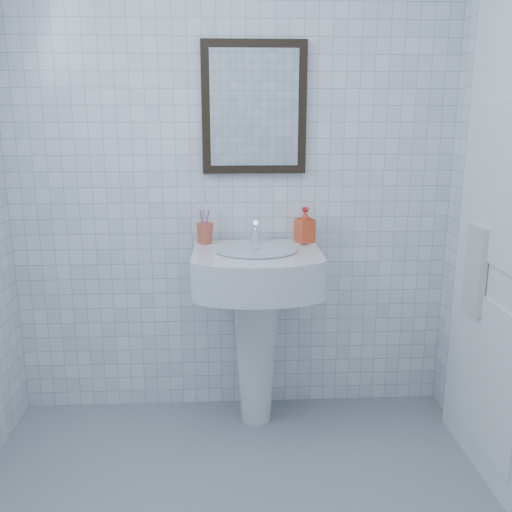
{
  "coord_description": "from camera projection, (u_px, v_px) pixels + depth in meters",
  "views": [
    {
      "loc": [
        -0.02,
        -1.62,
        1.53
      ],
      "look_at": [
        0.1,
        0.86,
        0.9
      ],
      "focal_mm": 40.0,
      "sensor_mm": 36.0,
      "label": 1
    }
  ],
  "objects": [
    {
      "name": "soap_dispenser",
      "position": [
        305.0,
        225.0,
        2.78
      ],
      "size": [
        0.1,
        0.11,
        0.17
      ],
      "primitive_type": "imported",
      "rotation": [
        0.0,
        0.0,
        0.43
      ],
      "color": "red",
      "rests_on": "washbasin"
    },
    {
      "name": "faucet",
      "position": [
        255.0,
        234.0,
        2.78
      ],
      "size": [
        0.05,
        0.11,
        0.12
      ],
      "color": "white",
      "rests_on": "washbasin"
    },
    {
      "name": "wall_mirror",
      "position": [
        254.0,
        108.0,
        2.72
      ],
      "size": [
        0.5,
        0.04,
        0.62
      ],
      "color": "black",
      "rests_on": "wall_back"
    },
    {
      "name": "washbasin",
      "position": [
        256.0,
        307.0,
        2.76
      ],
      "size": [
        0.59,
        0.44,
        0.92
      ],
      "color": "white",
      "rests_on": "ground"
    },
    {
      "name": "wall_back",
      "position": [
        232.0,
        171.0,
        2.8
      ],
      "size": [
        2.2,
        0.02,
        2.5
      ],
      "primitive_type": "cube",
      "color": "white",
      "rests_on": "ground"
    },
    {
      "name": "wall_front",
      "position": [
        260.0,
        451.0,
        0.48
      ],
      "size": [
        2.2,
        0.02,
        2.5
      ],
      "primitive_type": "cube",
      "color": "white",
      "rests_on": "ground"
    },
    {
      "name": "bathroom_door",
      "position": [
        503.0,
        248.0,
        2.29
      ],
      "size": [
        0.04,
        0.8,
        2.0
      ],
      "primitive_type": "cube",
      "color": "white",
      "rests_on": "ground"
    },
    {
      "name": "hand_towel",
      "position": [
        475.0,
        270.0,
        2.46
      ],
      "size": [
        0.03,
        0.16,
        0.38
      ],
      "primitive_type": "cube",
      "color": "beige",
      "rests_on": "towel_ring"
    },
    {
      "name": "toothbrush_cup",
      "position": [
        205.0,
        233.0,
        2.77
      ],
      "size": [
        0.1,
        0.1,
        0.1
      ],
      "primitive_type": null,
      "rotation": [
        0.0,
        0.0,
        0.16
      ],
      "color": "#D5563E",
      "rests_on": "washbasin"
    },
    {
      "name": "towel_ring",
      "position": [
        484.0,
        229.0,
        2.41
      ],
      "size": [
        0.01,
        0.18,
        0.18
      ],
      "primitive_type": "torus",
      "rotation": [
        0.0,
        1.57,
        0.0
      ],
      "color": "white",
      "rests_on": "wall_right"
    }
  ]
}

